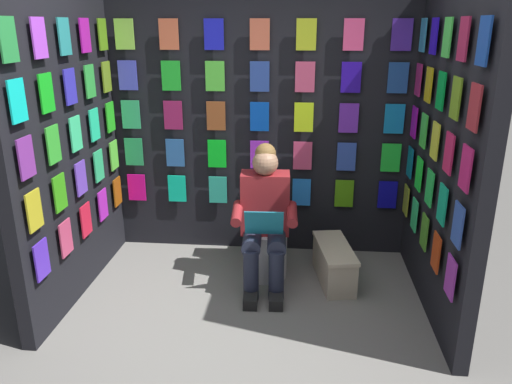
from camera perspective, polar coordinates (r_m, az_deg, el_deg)
name	(u,v)px	position (r m, az deg, el deg)	size (l,w,h in m)	color
ground_plane	(237,363)	(3.44, -2.24, -18.97)	(30.00, 30.00, 0.00)	gray
display_wall_back	(260,123)	(4.62, 0.49, 7.86)	(2.83, 0.14, 2.45)	black
display_wall_left	(446,152)	(3.83, 20.87, 4.35)	(0.14, 1.78, 2.45)	black
display_wall_right	(67,143)	(4.10, -20.86, 5.23)	(0.14, 1.78, 2.45)	black
toilet	(265,237)	(4.38, 1.08, -5.18)	(0.41, 0.56, 0.77)	white
person_reading	(265,218)	(4.06, 1.00, -2.94)	(0.54, 0.70, 1.19)	maroon
comic_longbox_near	(334,263)	(4.34, 8.92, -8.06)	(0.37, 0.71, 0.32)	beige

